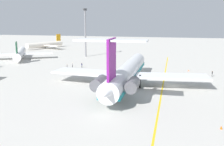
{
  "coord_description": "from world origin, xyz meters",
  "views": [
    {
      "loc": [
        -66.54,
        0.4,
        17.01
      ],
      "look_at": [
        -2.5,
        15.55,
        3.16
      ],
      "focal_mm": 41.53,
      "sensor_mm": 36.0,
      "label": 1
    }
  ],
  "objects": [
    {
      "name": "safety_cone_wingtip",
      "position": [
        20.93,
        -4.94,
        0.28
      ],
      "size": [
        0.4,
        0.4,
        0.55
      ],
      "primitive_type": "cone",
      "color": "#EA590F",
      "rests_on": "ground"
    },
    {
      "name": "ground_crew_near_tail",
      "position": [
        13.89,
        -11.36,
        1.11
      ],
      "size": [
        0.45,
        0.28,
        1.76
      ],
      "rotation": [
        0.0,
        0.0,
        1.56
      ],
      "color": "black",
      "rests_on": "ground"
    },
    {
      "name": "safety_cone_nose",
      "position": [
        -25.63,
        -7.57,
        0.28
      ],
      "size": [
        0.4,
        0.4,
        0.55
      ],
      "primitive_type": "cone",
      "color": "#EA590F",
      "rests_on": "ground"
    },
    {
      "name": "taxiway_centreline",
      "position": [
        -2.5,
        2.51,
        0.0
      ],
      "size": [
        107.61,
        0.85,
        0.01
      ],
      "primitive_type": "cube",
      "rotation": [
        0.0,
        0.0,
        0.0
      ],
      "color": "gold",
      "rests_on": "ground"
    },
    {
      "name": "ground",
      "position": [
        0.0,
        0.0,
        0.0
      ],
      "size": [
        357.85,
        357.85,
        0.0
      ],
      "primitive_type": "plane",
      "color": "#B7B5AD"
    },
    {
      "name": "airliner_mid_right",
      "position": [
        32.14,
        64.46,
        2.46
      ],
      "size": [
        26.05,
        26.37,
        8.35
      ],
      "rotation": [
        0.0,
        0.0,
        0.48
      ],
      "color": "white",
      "rests_on": "ground"
    },
    {
      "name": "main_jetliner",
      "position": [
        -3.8,
        11.54,
        3.67
      ],
      "size": [
        46.1,
        41.09,
        13.46
      ],
      "rotation": [
        0.0,
        0.0,
        0.0
      ],
      "color": "silver",
      "rests_on": "ground"
    },
    {
      "name": "light_mast",
      "position": [
        44.83,
        39.06,
        11.9
      ],
      "size": [
        4.0,
        0.7,
        21.43
      ],
      "color": "slate",
      "rests_on": "ground"
    },
    {
      "name": "ground_crew_near_nose",
      "position": [
        14.48,
        35.32,
        1.11
      ],
      "size": [
        0.44,
        0.28,
        1.75
      ],
      "rotation": [
        0.0,
        0.0,
        4.71
      ],
      "color": "black",
      "rests_on": "ground"
    },
    {
      "name": "ground_crew_starboard",
      "position": [
        18.5,
        31.46,
        1.1
      ],
      "size": [
        0.28,
        0.43,
        1.74
      ],
      "rotation": [
        0.0,
        0.0,
        2.84
      ],
      "color": "black",
      "rests_on": "ground"
    },
    {
      "name": "airliner_far_right",
      "position": [
        70.5,
        73.34,
        2.29
      ],
      "size": [
        24.82,
        25.02,
        7.76
      ],
      "rotation": [
        0.0,
        0.0,
        2.73
      ],
      "color": "silver",
      "rests_on": "ground"
    },
    {
      "name": "ground_crew_portside",
      "position": [
        18.57,
        35.02,
        1.05
      ],
      "size": [
        0.38,
        0.26,
        1.66
      ],
      "rotation": [
        0.0,
        0.0,
        1.07
      ],
      "color": "black",
      "rests_on": "ground"
    }
  ]
}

